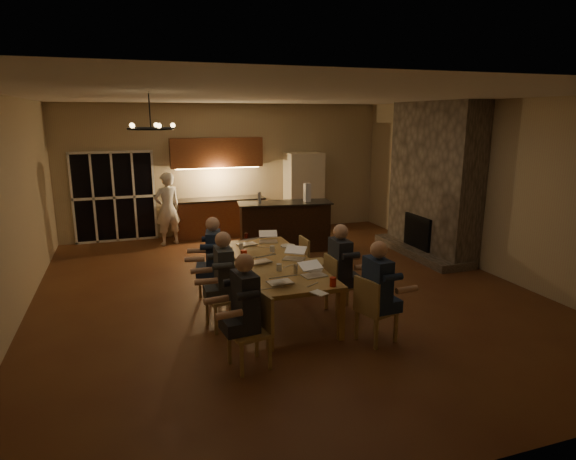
# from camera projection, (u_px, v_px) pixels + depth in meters

# --- Properties ---
(floor) EXTENTS (9.00, 9.00, 0.00)m
(floor) POSITION_uv_depth(u_px,v_px,m) (284.00, 291.00, 8.18)
(floor) COLOR brown
(floor) RESTS_ON ground
(back_wall) EXTENTS (8.00, 0.04, 3.20)m
(back_wall) POSITION_uv_depth(u_px,v_px,m) (227.00, 170.00, 11.97)
(back_wall) COLOR tan
(back_wall) RESTS_ON ground
(left_wall) EXTENTS (0.04, 9.00, 3.20)m
(left_wall) POSITION_uv_depth(u_px,v_px,m) (4.00, 214.00, 6.55)
(left_wall) COLOR tan
(left_wall) RESTS_ON ground
(right_wall) EXTENTS (0.04, 9.00, 3.20)m
(right_wall) POSITION_uv_depth(u_px,v_px,m) (486.00, 187.00, 9.06)
(right_wall) COLOR tan
(right_wall) RESTS_ON ground
(ceiling) EXTENTS (8.00, 9.00, 0.04)m
(ceiling) POSITION_uv_depth(u_px,v_px,m) (284.00, 95.00, 7.43)
(ceiling) COLOR white
(ceiling) RESTS_ON back_wall
(french_doors) EXTENTS (1.86, 0.08, 2.10)m
(french_doors) POSITION_uv_depth(u_px,v_px,m) (114.00, 198.00, 11.21)
(french_doors) COLOR black
(french_doors) RESTS_ON ground
(fireplace) EXTENTS (0.58, 2.50, 3.20)m
(fireplace) POSITION_uv_depth(u_px,v_px,m) (434.00, 180.00, 10.07)
(fireplace) COLOR #706358
(fireplace) RESTS_ON ground
(kitchenette) EXTENTS (2.24, 0.68, 2.40)m
(kitchenette) POSITION_uv_depth(u_px,v_px,m) (218.00, 188.00, 11.68)
(kitchenette) COLOR brown
(kitchenette) RESTS_ON ground
(refrigerator) EXTENTS (0.90, 0.68, 2.00)m
(refrigerator) POSITION_uv_depth(u_px,v_px,m) (304.00, 192.00, 12.36)
(refrigerator) COLOR beige
(refrigerator) RESTS_ON ground
(dining_table) EXTENTS (1.10, 2.83, 0.75)m
(dining_table) POSITION_uv_depth(u_px,v_px,m) (275.00, 284.00, 7.43)
(dining_table) COLOR olive
(dining_table) RESTS_ON ground
(bar_island) EXTENTS (2.10, 0.96, 1.08)m
(bar_island) POSITION_uv_depth(u_px,v_px,m) (285.00, 226.00, 10.56)
(bar_island) COLOR black
(bar_island) RESTS_ON ground
(chair_left_near) EXTENTS (0.51, 0.51, 0.89)m
(chair_left_near) POSITION_uv_depth(u_px,v_px,m) (249.00, 332.00, 5.63)
(chair_left_near) COLOR tan
(chair_left_near) RESTS_ON ground
(chair_left_mid) EXTENTS (0.51, 0.51, 0.89)m
(chair_left_mid) POSITION_uv_depth(u_px,v_px,m) (223.00, 297.00, 6.70)
(chair_left_mid) COLOR tan
(chair_left_mid) RESTS_ON ground
(chair_left_far) EXTENTS (0.55, 0.55, 0.89)m
(chair_left_far) POSITION_uv_depth(u_px,v_px,m) (214.00, 273.00, 7.73)
(chair_left_far) COLOR tan
(chair_left_far) RESTS_ON ground
(chair_right_near) EXTENTS (0.55, 0.55, 0.89)m
(chair_right_near) POSITION_uv_depth(u_px,v_px,m) (377.00, 309.00, 6.29)
(chair_right_near) COLOR tan
(chair_right_near) RESTS_ON ground
(chair_right_mid) EXTENTS (0.46, 0.46, 0.89)m
(chair_right_mid) POSITION_uv_depth(u_px,v_px,m) (343.00, 284.00, 7.24)
(chair_right_mid) COLOR tan
(chair_right_mid) RESTS_ON ground
(chair_right_far) EXTENTS (0.44, 0.44, 0.89)m
(chair_right_far) POSITION_uv_depth(u_px,v_px,m) (315.00, 262.00, 8.31)
(chair_right_far) COLOR tan
(chair_right_far) RESTS_ON ground
(person_left_near) EXTENTS (0.66, 0.66, 1.38)m
(person_left_near) POSITION_uv_depth(u_px,v_px,m) (246.00, 310.00, 5.63)
(person_left_near) COLOR #25282F
(person_left_near) RESTS_ON ground
(person_right_near) EXTENTS (0.64, 0.64, 1.38)m
(person_right_near) POSITION_uv_depth(u_px,v_px,m) (377.00, 293.00, 6.17)
(person_right_near) COLOR #1F304D
(person_right_near) RESTS_ON ground
(person_left_mid) EXTENTS (0.62, 0.62, 1.38)m
(person_left_mid) POSITION_uv_depth(u_px,v_px,m) (224.00, 280.00, 6.66)
(person_left_mid) COLOR #383E42
(person_left_mid) RESTS_ON ground
(person_right_mid) EXTENTS (0.61, 0.61, 1.38)m
(person_right_mid) POSITION_uv_depth(u_px,v_px,m) (340.00, 270.00, 7.11)
(person_right_mid) COLOR #25282F
(person_right_mid) RESTS_ON ground
(person_left_far) EXTENTS (0.71, 0.71, 1.38)m
(person_left_far) POSITION_uv_depth(u_px,v_px,m) (214.00, 260.00, 7.60)
(person_left_far) COLOR #1F304D
(person_left_far) RESTS_ON ground
(standing_person) EXTENTS (0.70, 0.57, 1.67)m
(standing_person) POSITION_uv_depth(u_px,v_px,m) (167.00, 209.00, 10.99)
(standing_person) COLOR white
(standing_person) RESTS_ON ground
(chandelier) EXTENTS (0.58, 0.58, 0.03)m
(chandelier) POSITION_uv_depth(u_px,v_px,m) (151.00, 129.00, 6.10)
(chandelier) COLOR black
(chandelier) RESTS_ON ceiling
(laptop_a) EXTENTS (0.34, 0.31, 0.23)m
(laptop_a) POSITION_uv_depth(u_px,v_px,m) (280.00, 275.00, 6.35)
(laptop_a) COLOR silver
(laptop_a) RESTS_ON dining_table
(laptop_b) EXTENTS (0.36, 0.32, 0.23)m
(laptop_b) POSITION_uv_depth(u_px,v_px,m) (314.00, 268.00, 6.62)
(laptop_b) COLOR silver
(laptop_b) RESTS_ON dining_table
(laptop_c) EXTENTS (0.38, 0.35, 0.23)m
(laptop_c) POSITION_uv_depth(u_px,v_px,m) (260.00, 255.00, 7.24)
(laptop_c) COLOR silver
(laptop_c) RESTS_ON dining_table
(laptop_d) EXTENTS (0.42, 0.41, 0.23)m
(laptop_d) POSITION_uv_depth(u_px,v_px,m) (294.00, 252.00, 7.39)
(laptop_d) COLOR silver
(laptop_d) RESTS_ON dining_table
(laptop_e) EXTENTS (0.36, 0.33, 0.23)m
(laptop_e) POSITION_uv_depth(u_px,v_px,m) (247.00, 238.00, 8.24)
(laptop_e) COLOR silver
(laptop_e) RESTS_ON dining_table
(laptop_f) EXTENTS (0.38, 0.35, 0.23)m
(laptop_f) POSITION_uv_depth(u_px,v_px,m) (268.00, 236.00, 8.42)
(laptop_f) COLOR silver
(laptop_f) RESTS_ON dining_table
(mug_front) EXTENTS (0.08, 0.08, 0.10)m
(mug_front) POSITION_uv_depth(u_px,v_px,m) (279.00, 267.00, 6.86)
(mug_front) COLOR silver
(mug_front) RESTS_ON dining_table
(mug_mid) EXTENTS (0.08, 0.08, 0.10)m
(mug_mid) POSITION_uv_depth(u_px,v_px,m) (272.00, 249.00, 7.82)
(mug_mid) COLOR silver
(mug_mid) RESTS_ON dining_table
(mug_back) EXTENTS (0.07, 0.07, 0.10)m
(mug_back) POSITION_uv_depth(u_px,v_px,m) (241.00, 246.00, 7.99)
(mug_back) COLOR silver
(mug_back) RESTS_ON dining_table
(redcup_near) EXTENTS (0.09, 0.09, 0.12)m
(redcup_near) POSITION_uv_depth(u_px,v_px,m) (333.00, 282.00, 6.23)
(redcup_near) COLOR red
(redcup_near) RESTS_ON dining_table
(redcup_mid) EXTENTS (0.10, 0.10, 0.12)m
(redcup_mid) POSITION_uv_depth(u_px,v_px,m) (244.00, 254.00, 7.49)
(redcup_mid) COLOR red
(redcup_mid) RESTS_ON dining_table
(can_silver) EXTENTS (0.06, 0.06, 0.12)m
(can_silver) POSITION_uv_depth(u_px,v_px,m) (296.00, 269.00, 6.76)
(can_silver) COLOR #B2B2B7
(can_silver) RESTS_ON dining_table
(can_cola) EXTENTS (0.07, 0.07, 0.12)m
(can_cola) POSITION_uv_depth(u_px,v_px,m) (246.00, 236.00, 8.59)
(can_cola) COLOR #3F0F0C
(can_cola) RESTS_ON dining_table
(plate_near) EXTENTS (0.26, 0.26, 0.02)m
(plate_near) POSITION_uv_depth(u_px,v_px,m) (314.00, 270.00, 6.89)
(plate_near) COLOR silver
(plate_near) RESTS_ON dining_table
(plate_left) EXTENTS (0.23, 0.23, 0.02)m
(plate_left) POSITION_uv_depth(u_px,v_px,m) (277.00, 283.00, 6.35)
(plate_left) COLOR silver
(plate_left) RESTS_ON dining_table
(plate_far) EXTENTS (0.25, 0.25, 0.02)m
(plate_far) POSITION_uv_depth(u_px,v_px,m) (288.00, 246.00, 8.15)
(plate_far) COLOR silver
(plate_far) RESTS_ON dining_table
(notepad) EXTENTS (0.21, 0.25, 0.01)m
(notepad) POSITION_uv_depth(u_px,v_px,m) (319.00, 293.00, 5.99)
(notepad) COLOR white
(notepad) RESTS_ON dining_table
(bar_bottle) EXTENTS (0.07, 0.07, 0.24)m
(bar_bottle) POSITION_uv_depth(u_px,v_px,m) (259.00, 198.00, 10.29)
(bar_bottle) COLOR #99999E
(bar_bottle) RESTS_ON bar_island
(bar_blender) EXTENTS (0.14, 0.14, 0.40)m
(bar_blender) POSITION_uv_depth(u_px,v_px,m) (307.00, 192.00, 10.47)
(bar_blender) COLOR silver
(bar_blender) RESTS_ON bar_island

